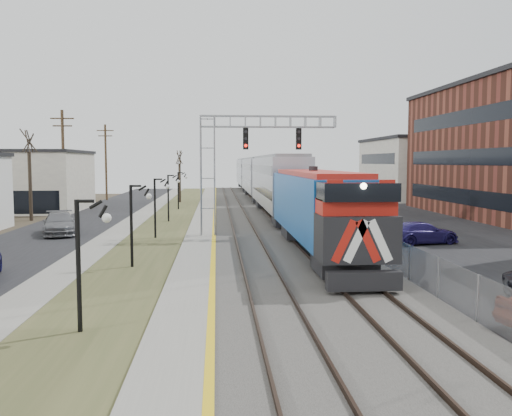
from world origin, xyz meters
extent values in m
cube|color=black|center=(-11.50, 35.00, 0.02)|extent=(7.00, 120.00, 0.04)
cube|color=gray|center=(-7.00, 35.00, 0.04)|extent=(2.00, 120.00, 0.08)
cube|color=#404726|center=(-4.00, 35.00, 0.03)|extent=(4.00, 120.00, 0.06)
cube|color=gray|center=(-1.00, 35.00, 0.12)|extent=(2.00, 120.00, 0.24)
cube|color=#595651|center=(4.00, 35.00, 0.10)|extent=(8.00, 120.00, 0.20)
cube|color=black|center=(16.00, 35.00, 0.02)|extent=(16.00, 120.00, 0.04)
cube|color=gold|center=(-0.12, 35.00, 0.24)|extent=(0.24, 120.00, 0.01)
cube|color=#2D2119|center=(1.25, 35.00, 0.28)|extent=(0.08, 120.00, 0.15)
cube|color=#2D2119|center=(2.75, 35.00, 0.28)|extent=(0.08, 120.00, 0.15)
cube|color=#2D2119|center=(4.75, 35.00, 0.28)|extent=(0.08, 120.00, 0.15)
cube|color=#2D2119|center=(6.25, 35.00, 0.28)|extent=(0.08, 120.00, 0.15)
cube|color=#134E9D|center=(5.50, 20.03, 2.47)|extent=(3.00, 17.00, 4.25)
cube|color=black|center=(5.50, 11.33, 0.70)|extent=(2.80, 0.50, 0.70)
cube|color=#A4A5AE|center=(5.50, 40.33, 3.01)|extent=(3.00, 22.00, 5.33)
cube|color=#A4A5AE|center=(5.50, 63.13, 3.01)|extent=(3.00, 22.00, 5.33)
cube|color=#A4A5AE|center=(5.50, 85.93, 3.01)|extent=(3.00, 22.00, 5.33)
cube|color=gray|center=(-0.50, 28.00, 4.00)|extent=(1.00, 1.00, 8.00)
cube|color=gray|center=(3.50, 28.00, 7.75)|extent=(9.00, 0.80, 0.80)
cube|color=black|center=(2.00, 27.55, 6.60)|extent=(0.35, 0.25, 1.40)
cube|color=black|center=(5.50, 27.55, 6.60)|extent=(0.35, 0.25, 1.40)
cylinder|color=black|center=(-4.00, 8.00, 2.00)|extent=(0.14, 0.14, 4.00)
cylinder|color=black|center=(-4.00, 18.00, 2.00)|extent=(0.14, 0.14, 4.00)
cylinder|color=black|center=(-4.00, 28.00, 2.00)|extent=(0.14, 0.14, 4.00)
cylinder|color=black|center=(-4.00, 38.00, 2.00)|extent=(0.14, 0.14, 4.00)
cylinder|color=black|center=(-4.00, 50.00, 2.00)|extent=(0.14, 0.14, 4.00)
cylinder|color=#4C3823|center=(-14.50, 45.00, 5.00)|extent=(0.28, 0.28, 10.00)
cylinder|color=#4C3823|center=(-14.50, 65.00, 5.00)|extent=(0.28, 0.28, 10.00)
cube|color=gray|center=(8.20, 35.00, 0.80)|extent=(0.04, 120.00, 1.60)
cube|color=beige|center=(-21.00, 50.00, 3.00)|extent=(14.00, 12.00, 6.00)
cube|color=beige|center=(30.00, 65.00, 4.00)|extent=(16.00, 18.00, 8.00)
cylinder|color=#382D23|center=(-16.00, 40.00, 2.97)|extent=(0.30, 0.30, 5.95)
cylinder|color=#382D23|center=(-4.50, 60.00, 2.45)|extent=(0.30, 0.30, 4.90)
imported|color=navy|center=(12.70, 24.27, 0.68)|extent=(5.01, 2.94, 1.36)
imported|color=gray|center=(10.44, 25.97, 0.67)|extent=(3.93, 1.64, 1.33)
imported|color=#0C3F1D|center=(11.18, 33.29, 0.64)|extent=(4.12, 2.64, 1.28)
imported|color=slate|center=(-10.89, 30.37, 0.77)|extent=(3.51, 5.68, 1.54)
camera|label=1|loc=(0.07, -8.06, 5.09)|focal=38.00mm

